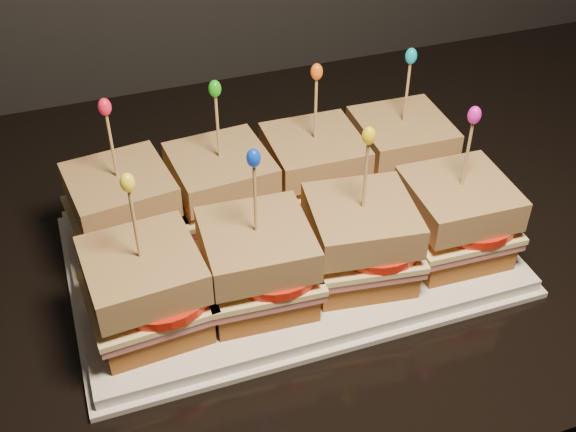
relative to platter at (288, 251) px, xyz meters
name	(u,v)px	position (x,y,z in m)	size (l,w,h in m)	color
platter	(288,251)	(0.00, 0.00, 0.00)	(0.42, 0.26, 0.02)	white
platter_rim	(288,256)	(0.00, 0.00, -0.01)	(0.43, 0.27, 0.01)	white
sandwich_0_bread_bot	(127,230)	(-0.15, 0.06, 0.02)	(0.09, 0.09, 0.03)	brown
sandwich_0_ham	(125,217)	(-0.15, 0.06, 0.04)	(0.10, 0.10, 0.01)	#B46161
sandwich_0_cheese	(124,212)	(-0.15, 0.06, 0.05)	(0.10, 0.10, 0.01)	#FFE79E
sandwich_0_tomato	(136,207)	(-0.14, 0.05, 0.05)	(0.09, 0.09, 0.01)	red
sandwich_0_bread_top	(120,189)	(-0.15, 0.06, 0.07)	(0.09, 0.09, 0.03)	brown
sandwich_0_pick	(112,149)	(-0.15, 0.06, 0.12)	(0.00, 0.00, 0.09)	tan
sandwich_0_frill	(105,107)	(-0.15, 0.06, 0.16)	(0.01, 0.01, 0.02)	#F01A3C
sandwich_1_bread_bot	(224,210)	(-0.05, 0.06, 0.02)	(0.09, 0.09, 0.03)	brown
sandwich_1_ham	(223,197)	(-0.05, 0.06, 0.04)	(0.10, 0.10, 0.01)	#B46161
sandwich_1_cheese	(222,192)	(-0.05, 0.06, 0.05)	(0.10, 0.10, 0.01)	#FFE79E
sandwich_1_tomato	(235,187)	(-0.04, 0.05, 0.05)	(0.09, 0.09, 0.01)	red
sandwich_1_bread_top	(221,169)	(-0.05, 0.06, 0.07)	(0.09, 0.09, 0.03)	brown
sandwich_1_pick	(218,130)	(-0.05, 0.06, 0.12)	(0.00, 0.00, 0.09)	tan
sandwich_1_frill	(215,89)	(-0.05, 0.06, 0.16)	(0.01, 0.01, 0.02)	#1EAD15
sandwich_2_bread_bot	(313,191)	(0.05, 0.06, 0.02)	(0.09, 0.09, 0.03)	brown
sandwich_2_ham	(314,178)	(0.05, 0.06, 0.04)	(0.10, 0.10, 0.01)	#B46161
sandwich_2_cheese	(314,173)	(0.05, 0.06, 0.05)	(0.10, 0.10, 0.01)	#FFE79E
sandwich_2_tomato	(327,168)	(0.06, 0.05, 0.05)	(0.09, 0.09, 0.01)	red
sandwich_2_bread_top	(314,151)	(0.05, 0.06, 0.07)	(0.09, 0.09, 0.03)	brown
sandwich_2_pick	(316,113)	(0.05, 0.06, 0.12)	(0.00, 0.00, 0.09)	tan
sandwich_2_frill	(317,72)	(0.05, 0.06, 0.16)	(0.01, 0.01, 0.02)	orange
sandwich_3_bread_bot	(397,173)	(0.15, 0.06, 0.02)	(0.09, 0.09, 0.03)	brown
sandwich_3_ham	(399,161)	(0.15, 0.06, 0.04)	(0.10, 0.10, 0.01)	#B46161
sandwich_3_cheese	(400,156)	(0.15, 0.06, 0.05)	(0.10, 0.10, 0.01)	#FFE79E
sandwich_3_tomato	(413,151)	(0.16, 0.05, 0.05)	(0.09, 0.09, 0.01)	red
sandwich_3_bread_top	(402,134)	(0.15, 0.06, 0.07)	(0.09, 0.09, 0.03)	brown
sandwich_3_pick	(406,96)	(0.15, 0.06, 0.12)	(0.00, 0.00, 0.09)	tan
sandwich_3_frill	(411,56)	(0.15, 0.06, 0.16)	(0.01, 0.01, 0.02)	#08A6BA
sandwich_4_bread_bot	(150,313)	(-0.15, -0.06, 0.02)	(0.09, 0.09, 0.03)	brown
sandwich_4_ham	(148,299)	(-0.15, -0.06, 0.04)	(0.10, 0.10, 0.01)	#B46161
sandwich_4_cheese	(147,294)	(-0.15, -0.06, 0.05)	(0.10, 0.10, 0.01)	#FFE79E
sandwich_4_tomato	(161,289)	(-0.14, -0.07, 0.05)	(0.09, 0.09, 0.01)	red
sandwich_4_bread_top	(143,270)	(-0.15, -0.06, 0.07)	(0.09, 0.09, 0.03)	brown
sandwich_4_pick	(135,228)	(-0.15, -0.06, 0.12)	(0.00, 0.00, 0.09)	tan
sandwich_4_frill	(127,183)	(-0.15, -0.06, 0.16)	(0.01, 0.01, 0.02)	yellow
sandwich_5_bread_bot	(258,286)	(-0.05, -0.06, 0.02)	(0.09, 0.09, 0.03)	brown
sandwich_5_ham	(258,273)	(-0.05, -0.06, 0.04)	(0.10, 0.10, 0.01)	#B46161
sandwich_5_cheese	(258,267)	(-0.05, -0.06, 0.05)	(0.10, 0.10, 0.01)	#FFE79E
sandwich_5_tomato	(272,263)	(-0.04, -0.07, 0.05)	(0.09, 0.09, 0.01)	red
sandwich_5_bread_top	(257,244)	(-0.05, -0.06, 0.07)	(0.09, 0.09, 0.03)	brown
sandwich_5_pick	(255,203)	(-0.05, -0.06, 0.12)	(0.00, 0.00, 0.09)	tan
sandwich_5_frill	(254,158)	(-0.05, -0.06, 0.16)	(0.01, 0.01, 0.02)	#0A36DA
sandwich_6_bread_bot	(358,262)	(0.05, -0.06, 0.02)	(0.09, 0.09, 0.03)	brown
sandwich_6_ham	(359,249)	(0.05, -0.06, 0.04)	(0.10, 0.10, 0.01)	#B46161
sandwich_6_cheese	(360,243)	(0.05, -0.06, 0.05)	(0.10, 0.10, 0.01)	#FFE79E
sandwich_6_tomato	(375,238)	(0.06, -0.07, 0.05)	(0.09, 0.09, 0.01)	red
sandwich_6_bread_top	(362,220)	(0.05, -0.06, 0.07)	(0.09, 0.09, 0.03)	brown
sandwich_6_pick	(365,179)	(0.05, -0.06, 0.12)	(0.00, 0.00, 0.09)	tan
sandwich_6_frill	(369,136)	(0.05, -0.06, 0.16)	(0.01, 0.01, 0.02)	yellow
sandwich_7_bread_bot	(451,239)	(0.15, -0.06, 0.02)	(0.09, 0.09, 0.03)	brown
sandwich_7_ham	(454,226)	(0.15, -0.06, 0.04)	(0.10, 0.10, 0.01)	#B46161
sandwich_7_cheese	(455,221)	(0.15, -0.06, 0.05)	(0.10, 0.10, 0.01)	#FFE79E
sandwich_7_tomato	(470,216)	(0.16, -0.07, 0.05)	(0.09, 0.09, 0.01)	red
sandwich_7_bread_top	(459,198)	(0.15, -0.06, 0.07)	(0.09, 0.09, 0.03)	brown
sandwich_7_pick	(466,158)	(0.15, -0.06, 0.12)	(0.00, 0.00, 0.09)	tan
sandwich_7_frill	(474,115)	(0.15, -0.06, 0.16)	(0.01, 0.01, 0.02)	#D616B5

